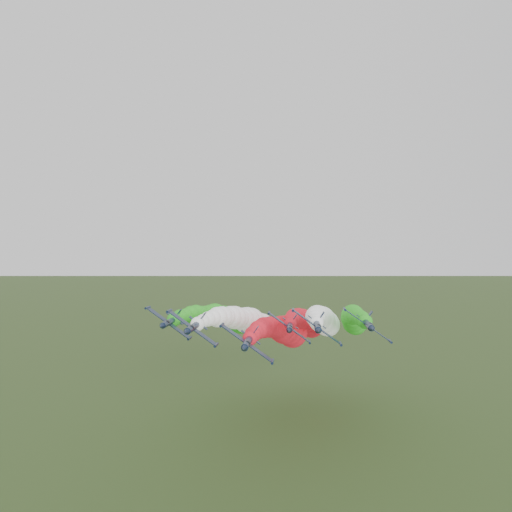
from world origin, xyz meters
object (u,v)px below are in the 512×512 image
at_px(jet_lead, 284,331).
at_px(jet_trail, 305,322).
at_px(jet_inner_left, 247,321).
at_px(jet_outer_right, 354,320).
at_px(jet_outer_left, 229,319).
at_px(jet_inner_right, 323,321).

distance_m(jet_lead, jet_trail, 20.84).
distance_m(jet_inner_left, jet_outer_right, 32.16).
bearing_deg(jet_trail, jet_lead, -107.64).
xyz_separation_m(jet_outer_left, jet_trail, (23.45, 8.42, -1.93)).
distance_m(jet_lead, jet_inner_left, 10.81).
xyz_separation_m(jet_outer_left, jet_outer_right, (37.76, -2.10, 0.37)).
bearing_deg(jet_lead, jet_outer_left, 146.28).
bearing_deg(jet_outer_right, jet_inner_right, -150.02).
height_order(jet_inner_left, jet_outer_left, jet_inner_left).
distance_m(jet_inner_left, jet_outer_left, 12.25).
bearing_deg(jet_outer_left, jet_lead, -33.72).
height_order(jet_lead, jet_trail, jet_lead).
xyz_separation_m(jet_lead, jet_outer_left, (-17.14, 11.44, 1.59)).
distance_m(jet_inner_left, jet_inner_right, 21.77).
xyz_separation_m(jet_inner_left, jet_trail, (16.80, 18.68, -2.69)).
xyz_separation_m(jet_inner_right, jet_outer_left, (-28.25, 7.58, -0.79)).
height_order(jet_outer_right, jet_trail, jet_outer_right).
height_order(jet_inner_left, jet_inner_right, jet_inner_right).
relative_size(jet_lead, jet_trail, 1.00).
relative_size(jet_outer_left, jet_trail, 0.99).
height_order(jet_lead, jet_inner_left, jet_inner_left).
bearing_deg(jet_inner_left, jet_trail, 48.03).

